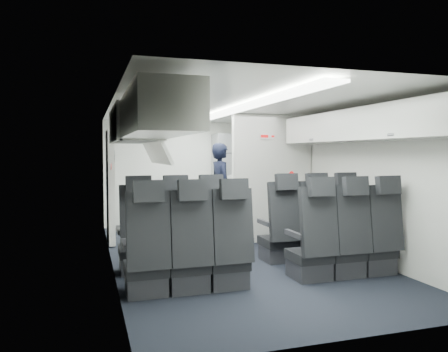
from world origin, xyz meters
TOP-DOWN VIEW (x-y plane):
  - cabin_shell at (0.00, 0.00)m, footprint 3.41×6.01m
  - seat_row_front at (-0.00, -0.53)m, footprint 3.33×0.56m
  - seat_row_mid at (-0.00, -1.43)m, footprint 3.33×0.56m
  - overhead_bin_left_rear at (-1.40, -2.00)m, footprint 0.53×1.80m
  - overhead_bin_left_front_open at (-1.44, -0.25)m, footprint 0.64×1.70m
  - overhead_bin_right_rear at (1.40, -2.00)m, footprint 0.53×1.80m
  - overhead_bin_right_front at (1.40, -0.25)m, footprint 0.53×1.70m
  - bulkhead_partition at (0.98, 0.80)m, footprint 1.40×0.15m
  - galley_unit at (0.95, 2.72)m, footprint 0.85×0.52m
  - boarding_door at (-1.64, 1.55)m, footprint 0.12×1.27m
  - flight_attendant at (0.37, 1.75)m, footprint 0.45×0.65m
  - carry_on_bag at (-1.41, -0.26)m, footprint 0.41×0.30m
  - papers at (0.56, 1.70)m, footprint 0.22×0.03m

SIDE VIEW (x-z plane):
  - seat_row_front at x=0.00m, z-range -0.21..1.02m
  - seat_row_mid at x=0.00m, z-range -0.21..1.02m
  - flight_attendant at x=0.37m, z-range 0.00..1.69m
  - galley_unit at x=0.95m, z-range 0.00..1.90m
  - boarding_door at x=-1.64m, z-range 0.02..1.88m
  - papers at x=0.56m, z-range 0.95..1.10m
  - bulkhead_partition at x=0.98m, z-range 0.01..2.14m
  - cabin_shell at x=0.00m, z-range 0.04..2.21m
  - overhead_bin_left_front_open at x=-1.44m, z-range 1.38..2.10m
  - carry_on_bag at x=-1.41m, z-range 1.66..1.89m
  - overhead_bin_right_front at x=1.40m, z-range 1.66..2.06m
  - overhead_bin_left_rear at x=-1.40m, z-range 1.66..2.06m
  - overhead_bin_right_rear at x=1.40m, z-range 1.66..2.06m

